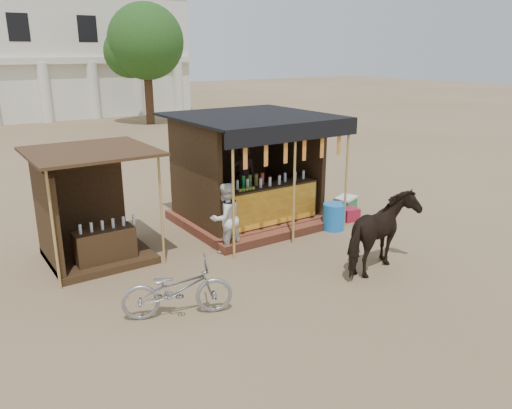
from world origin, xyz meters
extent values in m
plane|color=#846B4C|center=(0.00, 0.00, 0.00)|extent=(120.00, 120.00, 0.00)
cube|color=brown|center=(1.00, 3.50, 0.11)|extent=(3.40, 2.80, 0.22)
cube|color=brown|center=(1.00, 1.95, 0.10)|extent=(3.40, 0.35, 0.20)
cube|color=#3D2716|center=(1.00, 2.55, 0.69)|extent=(2.60, 0.55, 0.95)
cube|color=#BD6C16|center=(1.00, 2.27, 0.69)|extent=(2.50, 0.02, 0.88)
cube|color=#3D2716|center=(1.00, 4.75, 1.47)|extent=(3.00, 0.12, 2.50)
cube|color=#3D2716|center=(-0.50, 3.50, 1.47)|extent=(0.12, 2.50, 2.50)
cube|color=#3D2716|center=(2.50, 3.50, 1.47)|extent=(0.12, 2.50, 2.50)
cube|color=black|center=(1.00, 3.30, 2.75)|extent=(3.60, 3.60, 0.06)
cube|color=black|center=(1.00, 1.52, 2.57)|extent=(3.60, 0.06, 0.36)
cylinder|color=tan|center=(-0.60, 1.55, 1.38)|extent=(0.06, 0.06, 2.75)
cylinder|color=tan|center=(1.00, 1.55, 1.38)|extent=(0.06, 0.06, 2.75)
cylinder|color=tan|center=(2.60, 1.55, 1.38)|extent=(0.06, 0.06, 2.75)
cube|color=red|center=(-0.30, 1.55, 2.20)|extent=(0.10, 0.02, 0.55)
cube|color=red|center=(0.22, 1.55, 2.20)|extent=(0.10, 0.02, 0.55)
cube|color=red|center=(0.74, 1.55, 2.20)|extent=(0.10, 0.02, 0.55)
cube|color=red|center=(1.26, 1.55, 2.20)|extent=(0.10, 0.02, 0.55)
cube|color=red|center=(1.78, 1.55, 2.20)|extent=(0.10, 0.02, 0.55)
cube|color=red|center=(2.30, 1.55, 2.20)|extent=(0.10, 0.02, 0.55)
imported|color=black|center=(0.96, 3.60, 1.11)|extent=(0.76, 0.64, 1.78)
cube|color=#3D2716|center=(-3.00, 3.20, 0.07)|extent=(2.00, 2.00, 0.15)
cube|color=#3D2716|center=(-3.00, 4.15, 1.05)|extent=(1.90, 0.10, 2.10)
cube|color=#3D2716|center=(-3.95, 3.20, 1.05)|extent=(0.10, 1.90, 2.10)
cube|color=#472D19|center=(-3.00, 3.10, 2.35)|extent=(2.40, 2.40, 0.06)
cylinder|color=tan|center=(-4.05, 2.15, 1.18)|extent=(0.05, 0.05, 2.35)
cylinder|color=tan|center=(-1.95, 2.15, 1.18)|extent=(0.05, 0.05, 2.35)
cube|color=#3D2716|center=(-3.00, 2.70, 0.40)|extent=(1.20, 0.50, 0.80)
imported|color=black|center=(1.52, -0.63, 0.79)|extent=(2.04, 1.34, 1.58)
imported|color=gray|center=(-2.64, 0.03, 0.48)|extent=(1.95, 1.27, 0.97)
imported|color=silver|center=(-0.53, 2.00, 0.78)|extent=(0.81, 0.65, 1.56)
cylinder|color=blue|center=(2.42, 1.74, 0.33)|extent=(0.66, 0.66, 0.66)
cube|color=maroon|center=(3.24, 2.00, 0.17)|extent=(0.47, 0.44, 0.33)
cube|color=#1B7D43|center=(3.58, 2.53, 0.20)|extent=(0.73, 0.62, 0.40)
cube|color=white|center=(3.58, 2.53, 0.43)|extent=(0.76, 0.64, 0.06)
cylinder|color=silver|center=(1.00, 26.40, 1.80)|extent=(0.70, 0.70, 3.60)
cylinder|color=silver|center=(4.00, 26.40, 1.80)|extent=(0.70, 0.70, 3.60)
cylinder|color=silver|center=(7.00, 26.40, 1.80)|extent=(0.70, 0.70, 3.60)
cylinder|color=silver|center=(10.00, 26.40, 1.80)|extent=(0.70, 0.70, 3.60)
cylinder|color=#382314|center=(6.00, 22.00, 2.00)|extent=(0.50, 0.50, 4.00)
sphere|color=#2B561D|center=(6.00, 22.00, 4.80)|extent=(4.40, 4.40, 4.40)
sphere|color=#2B561D|center=(5.20, 22.60, 4.20)|extent=(2.99, 2.99, 2.99)
camera|label=1|loc=(-5.74, -6.92, 4.27)|focal=35.00mm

